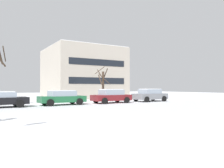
# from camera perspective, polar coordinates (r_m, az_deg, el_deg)

# --- Properties ---
(ground_plane) EXTENTS (120.00, 120.00, 0.00)m
(ground_plane) POSITION_cam_1_polar(r_m,az_deg,el_deg) (12.18, -17.21, -8.71)
(ground_plane) COLOR white
(road_surface) EXTENTS (80.00, 8.70, 0.00)m
(road_surface) POSITION_cam_1_polar(r_m,az_deg,el_deg) (15.43, -20.14, -7.01)
(road_surface) COLOR silver
(road_surface) RESTS_ON ground
(parked_car_green) EXTENTS (4.36, 2.11, 1.39)m
(parked_car_green) POSITION_cam_1_polar(r_m,az_deg,el_deg) (21.74, -12.54, -3.35)
(parked_car_green) COLOR #1E6038
(parked_car_green) RESTS_ON ground
(parked_car_maroon) EXTENTS (4.27, 2.14, 1.48)m
(parked_car_maroon) POSITION_cam_1_polar(r_m,az_deg,el_deg) (23.84, -0.16, -3.06)
(parked_car_maroon) COLOR maroon
(parked_car_maroon) RESTS_ON ground
(parked_car_gray) EXTENTS (4.24, 2.25, 1.49)m
(parked_car_gray) POSITION_cam_1_polar(r_m,az_deg,el_deg) (26.98, 9.60, -2.76)
(parked_car_gray) COLOR slate
(parked_car_gray) RESTS_ON ground
(tree_far_mid) EXTENTS (1.55, 1.68, 4.28)m
(tree_far_mid) POSITION_cam_1_polar(r_m,az_deg,el_deg) (26.57, -2.33, -0.05)
(tree_far_mid) COLOR #423326
(tree_far_mid) RESTS_ON ground
(building_far_right) EXTENTS (10.84, 11.18, 7.87)m
(building_far_right) POSITION_cam_1_polar(r_m,az_deg,el_deg) (36.69, -7.50, 2.70)
(building_far_right) COLOR #B2A899
(building_far_right) RESTS_ON ground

